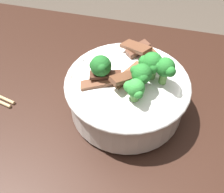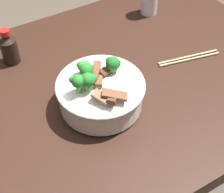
# 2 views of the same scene
# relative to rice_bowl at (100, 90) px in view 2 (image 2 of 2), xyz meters

# --- Properties ---
(dining_table) EXTENTS (1.16, 0.81, 0.77)m
(dining_table) POSITION_rel_rice_bowl_xyz_m (0.08, 0.07, -0.17)
(dining_table) COLOR black
(dining_table) RESTS_ON ground
(rice_bowl) EXTENTS (0.24, 0.24, 0.15)m
(rice_bowl) POSITION_rel_rice_bowl_xyz_m (0.00, 0.00, 0.00)
(rice_bowl) COLOR white
(rice_bowl) RESTS_ON dining_table
(chopsticks_pair) EXTENTS (0.21, 0.06, 0.01)m
(chopsticks_pair) POSITION_rel_rice_bowl_xyz_m (0.34, 0.03, -0.06)
(chopsticks_pair) COLOR tan
(chopsticks_pair) RESTS_ON dining_table
(soy_sauce_bottle) EXTENTS (0.05, 0.05, 0.12)m
(soy_sauce_bottle) POSITION_rel_rice_bowl_xyz_m (-0.15, 0.30, -0.01)
(soy_sauce_bottle) COLOR black
(soy_sauce_bottle) RESTS_ON dining_table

